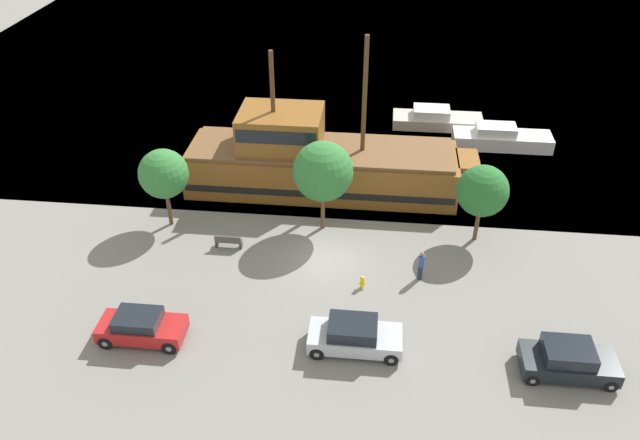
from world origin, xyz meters
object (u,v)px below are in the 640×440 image
(parked_car_curb_front, at_px, (141,327))
(fire_hydrant, at_px, (362,282))
(moored_boat_outer, at_px, (501,138))
(moored_boat_dockside, at_px, (436,119))
(pedestrian_walking_near, at_px, (421,265))
(bench_promenade_east, at_px, (228,241))
(pirate_ship, at_px, (317,161))
(parked_car_curb_mid, at_px, (354,336))
(parked_car_curb_rear, at_px, (568,360))

(parked_car_curb_front, xyz_separation_m, fire_hydrant, (10.29, 4.87, -0.34))
(moored_boat_outer, bearing_deg, moored_boat_dockside, 146.25)
(moored_boat_dockside, xyz_separation_m, pedestrian_walking_near, (-1.79, -19.30, 0.33))
(bench_promenade_east, bearing_deg, parked_car_curb_front, -107.72)
(pirate_ship, bearing_deg, fire_hydrant, -70.93)
(parked_car_curb_mid, height_order, bench_promenade_east, parked_car_curb_mid)
(moored_boat_outer, bearing_deg, bench_promenade_east, -139.91)
(moored_boat_outer, xyz_separation_m, pedestrian_walking_near, (-6.38, -16.24, 0.24))
(parked_car_curb_mid, bearing_deg, moored_boat_outer, 66.17)
(pirate_ship, height_order, moored_boat_dockside, pirate_ship)
(bench_promenade_east, xyz_separation_m, pedestrian_walking_near, (10.91, -1.69, 0.47))
(parked_car_curb_front, height_order, fire_hydrant, parked_car_curb_front)
(pirate_ship, distance_m, parked_car_curb_rear, 19.83)
(parked_car_curb_front, bearing_deg, parked_car_curb_mid, 2.48)
(parked_car_curb_rear, xyz_separation_m, fire_hydrant, (-9.43, 4.95, -0.36))
(moored_boat_dockside, height_order, pedestrian_walking_near, pedestrian_walking_near)
(bench_promenade_east, height_order, pedestrian_walking_near, pedestrian_walking_near)
(moored_boat_outer, distance_m, pedestrian_walking_near, 17.44)
(parked_car_curb_rear, xyz_separation_m, bench_promenade_east, (-17.27, 7.73, -0.34))
(pirate_ship, bearing_deg, moored_boat_outer, 29.37)
(parked_car_curb_rear, distance_m, fire_hydrant, 10.66)
(parked_car_curb_front, xyz_separation_m, bench_promenade_east, (2.44, 7.64, -0.32))
(parked_car_curb_rear, height_order, bench_promenade_east, parked_car_curb_rear)
(bench_promenade_east, distance_m, pedestrian_walking_near, 11.05)
(pirate_ship, distance_m, moored_boat_dockside, 13.34)
(pirate_ship, relative_size, moored_boat_outer, 2.61)
(moored_boat_outer, distance_m, fire_hydrant, 19.73)
(moored_boat_outer, relative_size, pedestrian_walking_near, 4.06)
(bench_promenade_east, bearing_deg, moored_boat_dockside, 54.21)
(pirate_ship, height_order, parked_car_curb_mid, pirate_ship)
(parked_car_curb_front, xyz_separation_m, parked_car_curb_mid, (10.12, 0.44, 0.02))
(moored_boat_dockside, xyz_separation_m, fire_hydrant, (-4.85, -20.39, -0.16))
(moored_boat_dockside, bearing_deg, parked_car_curb_mid, -101.44)
(bench_promenade_east, bearing_deg, parked_car_curb_mid, -43.19)
(pirate_ship, relative_size, fire_hydrant, 24.48)
(parked_car_curb_front, height_order, pedestrian_walking_near, pedestrian_walking_near)
(pedestrian_walking_near, bearing_deg, parked_car_curb_rear, -43.46)
(pirate_ship, bearing_deg, bench_promenade_east, -120.96)
(pirate_ship, relative_size, pedestrian_walking_near, 10.60)
(pirate_ship, distance_m, moored_boat_outer, 14.88)
(parked_car_curb_front, bearing_deg, fire_hydrant, 25.32)
(moored_boat_dockside, xyz_separation_m, parked_car_curb_mid, (-5.02, -24.81, 0.20))
(moored_boat_dockside, xyz_separation_m, moored_boat_outer, (4.59, -3.06, 0.09))
(moored_boat_outer, height_order, pedestrian_walking_near, pedestrian_walking_near)
(parked_car_curb_front, relative_size, parked_car_curb_mid, 0.93)
(pirate_ship, xyz_separation_m, pedestrian_walking_near, (6.54, -8.97, -1.04))
(bench_promenade_east, relative_size, pedestrian_walking_near, 0.87)
(bench_promenade_east, bearing_deg, pedestrian_walking_near, -8.81)
(pirate_ship, distance_m, pedestrian_walking_near, 11.15)
(pirate_ship, relative_size, parked_car_curb_front, 4.58)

